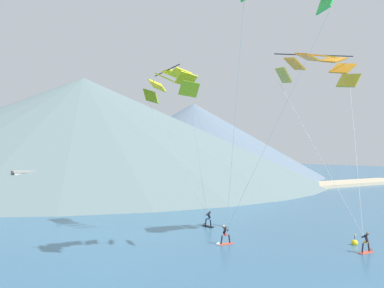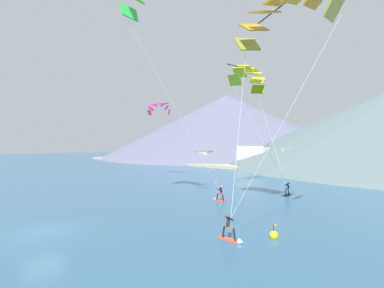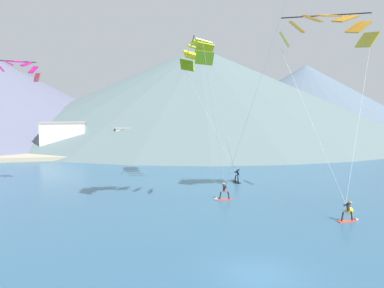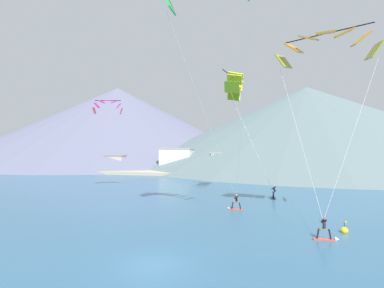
{
  "view_description": "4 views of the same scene",
  "coord_description": "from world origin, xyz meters",
  "px_view_note": "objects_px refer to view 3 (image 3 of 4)",
  "views": [
    {
      "loc": [
        -19.77,
        -12.84,
        7.82
      ],
      "look_at": [
        -0.97,
        15.0,
        8.46
      ],
      "focal_mm": 40.0,
      "sensor_mm": 36.0,
      "label": 1
    },
    {
      "loc": [
        19.17,
        -5.86,
        5.8
      ],
      "look_at": [
        -1.79,
        16.54,
        6.01
      ],
      "focal_mm": 24.0,
      "sensor_mm": 36.0,
      "label": 2
    },
    {
      "loc": [
        -7.24,
        -17.4,
        8.49
      ],
      "look_at": [
        0.22,
        17.48,
        5.17
      ],
      "focal_mm": 35.0,
      "sensor_mm": 36.0,
      "label": 3
    },
    {
      "loc": [
        6.25,
        -15.64,
        6.65
      ],
      "look_at": [
        -1.42,
        14.3,
        6.85
      ],
      "focal_mm": 28.0,
      "sensor_mm": 36.0,
      "label": 4
    }
  ],
  "objects_px": {
    "kitesurfer_mid_center": "(236,178)",
    "race_marker_buoy": "(350,210)",
    "parafoil_kite_distant_high_outer": "(17,68)",
    "parafoil_kite_mid_center": "(198,52)",
    "parafoil_kite_near_trail": "(328,27)",
    "kitesurfer_near_lead": "(222,195)",
    "kitesurfer_near_trail": "(350,215)"
  },
  "relations": [
    {
      "from": "kitesurfer_mid_center",
      "to": "race_marker_buoy",
      "type": "relative_size",
      "value": 1.72
    },
    {
      "from": "kitesurfer_mid_center",
      "to": "parafoil_kite_distant_high_outer",
      "type": "relative_size",
      "value": 0.42
    },
    {
      "from": "parafoil_kite_mid_center",
      "to": "parafoil_kite_distant_high_outer",
      "type": "xyz_separation_m",
      "value": [
        -18.51,
        0.28,
        -2.11
      ]
    },
    {
      "from": "parafoil_kite_near_trail",
      "to": "race_marker_buoy",
      "type": "relative_size",
      "value": 15.2
    },
    {
      "from": "kitesurfer_near_lead",
      "to": "kitesurfer_near_trail",
      "type": "relative_size",
      "value": 1.01
    },
    {
      "from": "kitesurfer_near_trail",
      "to": "parafoil_kite_mid_center",
      "type": "xyz_separation_m",
      "value": [
        -8.2,
        16.0,
        14.22
      ]
    },
    {
      "from": "parafoil_kite_distant_high_outer",
      "to": "race_marker_buoy",
      "type": "distance_m",
      "value": 33.95
    },
    {
      "from": "kitesurfer_near_trail",
      "to": "kitesurfer_near_lead",
      "type": "bearing_deg",
      "value": 131.08
    },
    {
      "from": "race_marker_buoy",
      "to": "kitesurfer_near_trail",
      "type": "bearing_deg",
      "value": -125.15
    },
    {
      "from": "parafoil_kite_near_trail",
      "to": "parafoil_kite_distant_high_outer",
      "type": "height_order",
      "value": "parafoil_kite_near_trail"
    },
    {
      "from": "kitesurfer_near_lead",
      "to": "parafoil_kite_distant_high_outer",
      "type": "bearing_deg",
      "value": 158.25
    },
    {
      "from": "kitesurfer_near_lead",
      "to": "parafoil_kite_mid_center",
      "type": "distance_m",
      "value": 16.06
    },
    {
      "from": "kitesurfer_near_trail",
      "to": "parafoil_kite_distant_high_outer",
      "type": "xyz_separation_m",
      "value": [
        -26.71,
        16.27,
        12.11
      ]
    },
    {
      "from": "kitesurfer_near_lead",
      "to": "kitesurfer_mid_center",
      "type": "height_order",
      "value": "kitesurfer_mid_center"
    },
    {
      "from": "kitesurfer_near_lead",
      "to": "parafoil_kite_near_trail",
      "type": "bearing_deg",
      "value": -21.69
    },
    {
      "from": "kitesurfer_near_trail",
      "to": "parafoil_kite_near_trail",
      "type": "bearing_deg",
      "value": 80.74
    },
    {
      "from": "kitesurfer_near_lead",
      "to": "kitesurfer_near_trail",
      "type": "bearing_deg",
      "value": -48.92
    },
    {
      "from": "kitesurfer_near_trail",
      "to": "parafoil_kite_mid_center",
      "type": "height_order",
      "value": "parafoil_kite_mid_center"
    },
    {
      "from": "kitesurfer_near_trail",
      "to": "kitesurfer_mid_center",
      "type": "distance_m",
      "value": 16.91
    },
    {
      "from": "kitesurfer_mid_center",
      "to": "parafoil_kite_mid_center",
      "type": "relative_size",
      "value": 0.12
    },
    {
      "from": "parafoil_kite_distant_high_outer",
      "to": "race_marker_buoy",
      "type": "bearing_deg",
      "value": -26.29
    },
    {
      "from": "kitesurfer_mid_center",
      "to": "race_marker_buoy",
      "type": "bearing_deg",
      "value": -70.69
    },
    {
      "from": "parafoil_kite_near_trail",
      "to": "parafoil_kite_mid_center",
      "type": "bearing_deg",
      "value": 130.23
    },
    {
      "from": "race_marker_buoy",
      "to": "parafoil_kite_near_trail",
      "type": "bearing_deg",
      "value": 104.01
    },
    {
      "from": "kitesurfer_near_lead",
      "to": "race_marker_buoy",
      "type": "distance_m",
      "value": 11.1
    },
    {
      "from": "kitesurfer_near_trail",
      "to": "kitesurfer_mid_center",
      "type": "bearing_deg",
      "value": 101.58
    },
    {
      "from": "parafoil_kite_near_trail",
      "to": "parafoil_kite_distant_high_outer",
      "type": "bearing_deg",
      "value": 158.27
    },
    {
      "from": "kitesurfer_mid_center",
      "to": "parafoil_kite_mid_center",
      "type": "bearing_deg",
      "value": -173.2
    },
    {
      "from": "parafoil_kite_mid_center",
      "to": "parafoil_kite_distant_high_outer",
      "type": "distance_m",
      "value": 18.63
    },
    {
      "from": "parafoil_kite_mid_center",
      "to": "race_marker_buoy",
      "type": "height_order",
      "value": "parafoil_kite_mid_center"
    },
    {
      "from": "kitesurfer_near_trail",
      "to": "parafoil_kite_mid_center",
      "type": "relative_size",
      "value": 0.12
    },
    {
      "from": "kitesurfer_mid_center",
      "to": "parafoil_kite_distant_high_outer",
      "type": "height_order",
      "value": "parafoil_kite_distant_high_outer"
    }
  ]
}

